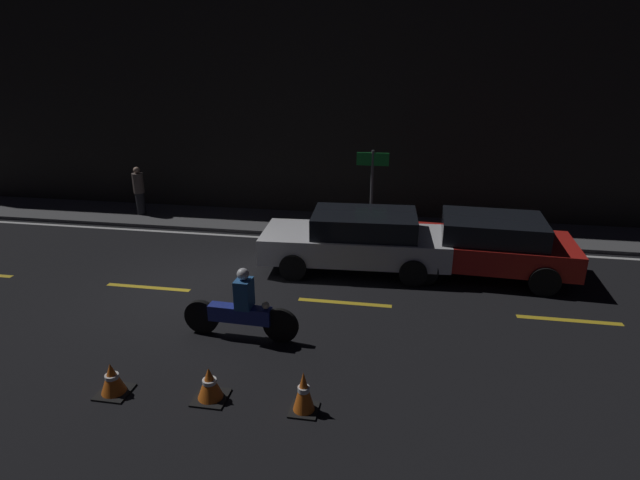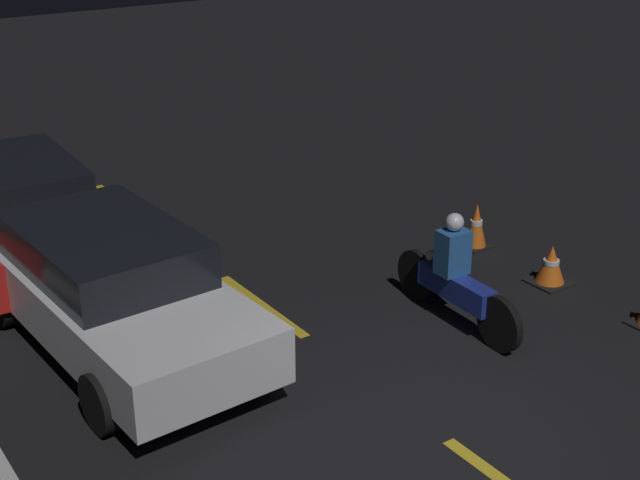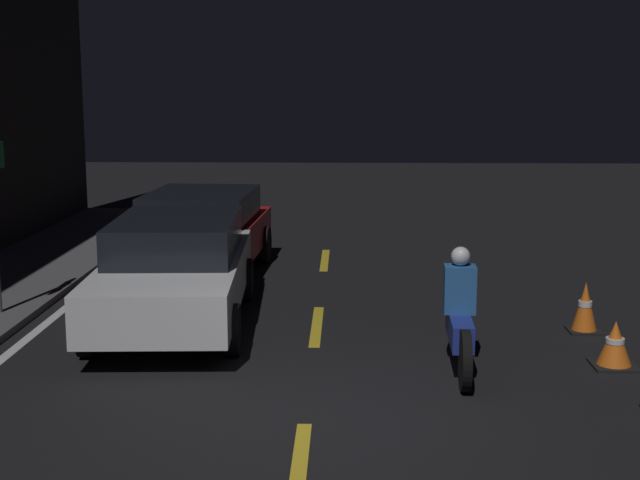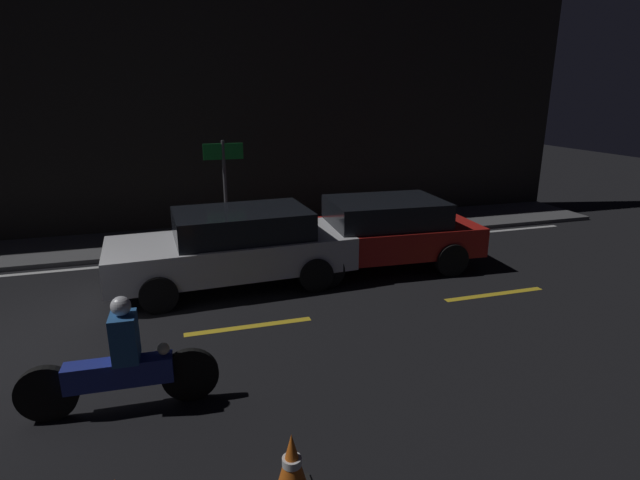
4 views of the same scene
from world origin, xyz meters
name	(u,v)px [view 1 (image 1 of 4)]	position (x,y,z in m)	size (l,w,h in m)	color
ground_plane	(190,291)	(0.00, 0.00, 0.00)	(56.00, 56.00, 0.00)	black
raised_curb	(255,221)	(0.00, 5.05, 0.05)	(28.00, 2.21, 0.10)	#4C4C4F
building_front	(261,92)	(0.00, 6.30, 3.90)	(28.00, 0.30, 7.80)	black
lane_dash_c	(148,287)	(-1.00, 0.00, 0.00)	(2.00, 0.14, 0.01)	gold
lane_dash_d	(345,303)	(3.50, 0.00, 0.00)	(2.00, 0.14, 0.01)	gold
lane_dash_e	(569,320)	(8.00, 0.00, 0.00)	(2.00, 0.14, 0.01)	gold
lane_solid_kerb	(241,236)	(0.00, 3.70, 0.00)	(25.20, 0.14, 0.01)	silver
sedan_white	(357,239)	(3.56, 1.91, 0.77)	(4.54, 2.08, 1.44)	silver
taxi_red	(484,244)	(6.56, 2.07, 0.77)	(4.25, 2.17, 1.43)	red
motorcycle	(240,310)	(1.77, -1.69, 0.57)	(2.21, 0.37, 1.40)	black
traffic_cone_near	(112,379)	(0.33, -3.62, 0.26)	(0.49, 0.49, 0.53)	black
traffic_cone_mid	(210,384)	(1.87, -3.50, 0.26)	(0.51, 0.51, 0.54)	black
traffic_cone_far	(304,392)	(3.33, -3.54, 0.33)	(0.42, 0.42, 0.67)	black
pedestrian	(139,191)	(-3.80, 4.96, 0.89)	(0.34, 0.34, 1.56)	black
shop_sign	(372,175)	(3.71, 4.41, 1.79)	(0.90, 0.08, 2.40)	#4C4C51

